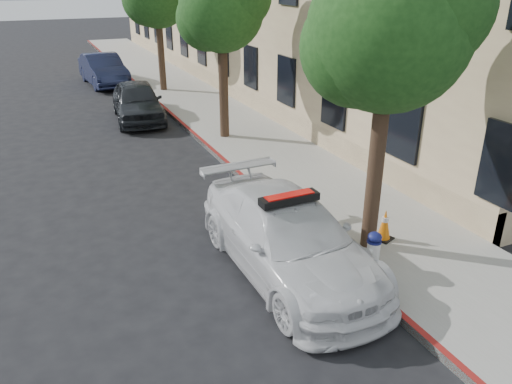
{
  "coord_description": "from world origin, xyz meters",
  "views": [
    {
      "loc": [
        -2.71,
        -9.03,
        5.11
      ],
      "look_at": [
        1.13,
        -0.48,
        1.0
      ],
      "focal_mm": 35.0,
      "sensor_mm": 36.0,
      "label": 1
    }
  ],
  "objects_px": {
    "parked_car_mid": "(137,101)",
    "parked_car_far": "(104,70)",
    "traffic_cone": "(385,225)",
    "police_car": "(288,237)",
    "fire_hydrant": "(373,253)"
  },
  "relations": [
    {
      "from": "parked_car_mid",
      "to": "parked_car_far",
      "type": "distance_m",
      "value": 7.22
    },
    {
      "from": "parked_car_far",
      "to": "parked_car_mid",
      "type": "bearing_deg",
      "value": -93.33
    },
    {
      "from": "parked_car_mid",
      "to": "traffic_cone",
      "type": "bearing_deg",
      "value": -72.15
    },
    {
      "from": "parked_car_far",
      "to": "police_car",
      "type": "bearing_deg",
      "value": -93.23
    },
    {
      "from": "fire_hydrant",
      "to": "traffic_cone",
      "type": "xyz_separation_m",
      "value": [
        0.97,
        0.92,
        -0.07
      ]
    },
    {
      "from": "parked_car_mid",
      "to": "traffic_cone",
      "type": "distance_m",
      "value": 11.91
    },
    {
      "from": "parked_car_far",
      "to": "traffic_cone",
      "type": "height_order",
      "value": "parked_car_far"
    },
    {
      "from": "parked_car_far",
      "to": "fire_hydrant",
      "type": "height_order",
      "value": "parked_car_far"
    },
    {
      "from": "parked_car_mid",
      "to": "fire_hydrant",
      "type": "distance_m",
      "value": 12.65
    },
    {
      "from": "fire_hydrant",
      "to": "parked_car_mid",
      "type": "bearing_deg",
      "value": 74.4
    },
    {
      "from": "police_car",
      "to": "fire_hydrant",
      "type": "height_order",
      "value": "police_car"
    },
    {
      "from": "parked_car_far",
      "to": "fire_hydrant",
      "type": "bearing_deg",
      "value": -89.68
    },
    {
      "from": "police_car",
      "to": "fire_hydrant",
      "type": "bearing_deg",
      "value": -36.15
    },
    {
      "from": "police_car",
      "to": "parked_car_far",
      "type": "bearing_deg",
      "value": 90.36
    },
    {
      "from": "police_car",
      "to": "traffic_cone",
      "type": "distance_m",
      "value": 2.23
    }
  ]
}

